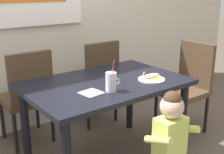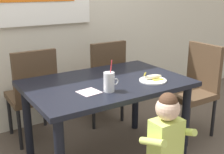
# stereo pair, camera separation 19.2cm
# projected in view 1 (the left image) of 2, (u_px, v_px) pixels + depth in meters

# --- Properties ---
(dining_table) EXTENTS (1.35, 0.89, 0.75)m
(dining_table) POSITION_uv_depth(u_px,v_px,m) (106.00, 93.00, 2.49)
(dining_table) COLOR black
(dining_table) RESTS_ON ground
(dining_chair_left) EXTENTS (0.44, 0.45, 0.96)m
(dining_chair_left) POSITION_uv_depth(u_px,v_px,m) (28.00, 93.00, 2.81)
(dining_chair_left) COLOR #4C3826
(dining_chair_left) RESTS_ON ground
(dining_chair_right) EXTENTS (0.44, 0.45, 0.96)m
(dining_chair_right) POSITION_uv_depth(u_px,v_px,m) (97.00, 78.00, 3.28)
(dining_chair_right) COLOR #4C3826
(dining_chair_right) RESTS_ON ground
(dining_chair_far) EXTENTS (0.44, 0.44, 0.96)m
(dining_chair_far) POSITION_uv_depth(u_px,v_px,m) (188.00, 82.00, 3.12)
(dining_chair_far) COLOR #4C3826
(dining_chair_far) RESTS_ON ground
(toddler_standing) EXTENTS (0.33, 0.24, 0.84)m
(toddler_standing) POSITION_uv_depth(u_px,v_px,m) (170.00, 132.00, 2.08)
(toddler_standing) COLOR #3F4760
(toddler_standing) RESTS_ON ground
(milk_cup) EXTENTS (0.13, 0.08, 0.25)m
(milk_cup) POSITION_uv_depth(u_px,v_px,m) (111.00, 83.00, 2.21)
(milk_cup) COLOR silver
(milk_cup) RESTS_ON dining_table
(snack_plate) EXTENTS (0.23, 0.23, 0.01)m
(snack_plate) POSITION_uv_depth(u_px,v_px,m) (151.00, 79.00, 2.50)
(snack_plate) COLOR white
(snack_plate) RESTS_ON dining_table
(peeled_banana) EXTENTS (0.18, 0.12, 0.07)m
(peeled_banana) POSITION_uv_depth(u_px,v_px,m) (151.00, 76.00, 2.50)
(peeled_banana) COLOR #F4EAC6
(peeled_banana) RESTS_ON snack_plate
(paper_napkin) EXTENTS (0.17, 0.17, 0.00)m
(paper_napkin) POSITION_uv_depth(u_px,v_px,m) (91.00, 93.00, 2.19)
(paper_napkin) COLOR silver
(paper_napkin) RESTS_ON dining_table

